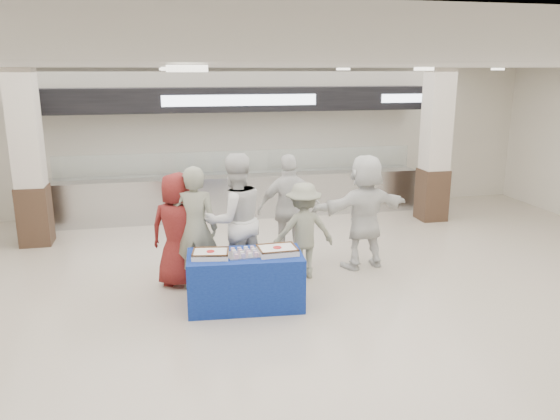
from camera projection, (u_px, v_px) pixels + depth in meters
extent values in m
plane|color=beige|center=(302.00, 321.00, 7.08)|extent=(14.00, 14.00, 0.00)
cube|color=#B8BBC0|center=(240.00, 196.00, 12.07)|extent=(8.00, 0.80, 0.90)
cube|color=#B8BBC0|center=(240.00, 175.00, 11.95)|extent=(8.00, 0.85, 0.04)
cube|color=white|center=(241.00, 162.00, 11.59)|extent=(7.60, 0.02, 0.50)
cube|color=black|center=(238.00, 99.00, 11.54)|extent=(8.40, 0.70, 0.50)
cube|color=white|center=(241.00, 100.00, 11.20)|extent=(3.20, 0.03, 0.22)
cube|color=white|center=(412.00, 98.00, 12.00)|extent=(1.40, 0.03, 0.18)
cube|color=#372419|center=(35.00, 215.00, 10.07)|extent=(0.55, 0.55, 1.10)
cube|color=beige|center=(25.00, 128.00, 9.67)|extent=(0.50, 0.50, 2.10)
cube|color=#372419|center=(432.00, 194.00, 11.75)|extent=(0.55, 0.55, 1.10)
cube|color=beige|center=(437.00, 120.00, 11.35)|extent=(0.50, 0.50, 2.10)
cube|color=navy|center=(245.00, 280.00, 7.44)|extent=(1.61, 0.91, 0.75)
cube|color=white|center=(211.00, 254.00, 7.23)|extent=(0.53, 0.44, 0.07)
cube|color=#492C15|center=(210.00, 251.00, 7.22)|extent=(0.53, 0.44, 0.02)
cylinder|color=red|center=(210.00, 251.00, 7.22)|extent=(0.12, 0.12, 0.01)
cube|color=white|center=(277.00, 251.00, 7.37)|extent=(0.53, 0.41, 0.08)
cube|color=#492C15|center=(277.00, 247.00, 7.35)|extent=(0.53, 0.41, 0.02)
cylinder|color=red|center=(277.00, 247.00, 7.36)|extent=(0.12, 0.12, 0.01)
cube|color=#A8A9AD|center=(245.00, 255.00, 7.30)|extent=(0.47, 0.36, 0.02)
imported|color=maroon|center=(178.00, 230.00, 8.06)|extent=(0.98, 0.82, 1.72)
imported|color=gray|center=(195.00, 228.00, 7.94)|extent=(0.76, 0.60, 1.84)
imported|color=silver|center=(235.00, 220.00, 8.08)|extent=(1.14, 1.00, 2.00)
imported|color=silver|center=(290.00, 209.00, 9.05)|extent=(1.09, 0.48, 1.83)
imported|color=gray|center=(303.00, 231.00, 8.40)|extent=(0.99, 0.58, 1.51)
imported|color=white|center=(365.00, 212.00, 8.81)|extent=(1.81, 0.86, 1.87)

